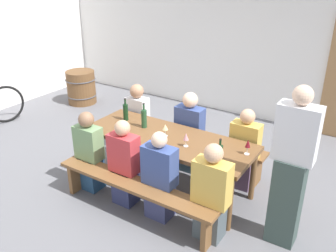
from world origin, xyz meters
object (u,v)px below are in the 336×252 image
(wine_glass_0, at_px, (186,137))
(standing_host, at_px, (291,172))
(seated_guest_near_3, at_px, (211,195))
(tasting_table, at_px, (168,142))
(wine_glass_1, at_px, (248,144))
(seated_guest_far_1, at_px, (189,134))
(wine_glass_2, at_px, (165,127))
(seated_guest_far_0, at_px, (138,121))
(seated_guest_far_2, at_px, (244,151))
(bench_near, at_px, (135,189))
(bench_far, at_px, (195,143))
(wine_barrel, at_px, (81,87))
(seated_guest_near_1, at_px, (124,165))
(wine_bottle_1, at_px, (220,155))
(wine_bottle_0, at_px, (144,118))
(seated_guest_near_0, at_px, (90,153))
(seated_guest_near_2, at_px, (160,179))
(wine_bottle_2, at_px, (126,112))

(wine_glass_0, distance_m, standing_host, 1.27)
(seated_guest_near_3, bearing_deg, tasting_table, 58.17)
(wine_glass_1, xyz_separation_m, seated_guest_far_1, (-1.02, 0.45, -0.32))
(wine_glass_2, xyz_separation_m, standing_host, (1.63, -0.19, -0.01))
(seated_guest_far_0, xyz_separation_m, seated_guest_far_2, (1.74, 0.00, -0.02))
(bench_near, bearing_deg, bench_far, 90.00)
(tasting_table, height_order, wine_barrel, tasting_table)
(seated_guest_far_1, bearing_deg, seated_guest_near_1, -12.82)
(seated_guest_near_1, height_order, seated_guest_far_1, seated_guest_far_1)
(wine_bottle_1, height_order, seated_guest_far_1, seated_guest_far_1)
(wine_bottle_0, height_order, seated_guest_near_0, same)
(wine_bottle_1, height_order, seated_guest_near_2, seated_guest_near_2)
(bench_near, distance_m, standing_host, 1.75)
(wine_bottle_1, distance_m, wine_bottle_2, 1.67)
(bench_far, distance_m, wine_glass_1, 1.29)
(seated_guest_near_3, bearing_deg, seated_guest_far_2, 4.57)
(tasting_table, bearing_deg, wine_glass_0, -17.53)
(wine_bottle_1, height_order, wine_barrel, wine_bottle_1)
(wine_bottle_2, bearing_deg, wine_glass_2, -9.53)
(tasting_table, relative_size, wine_glass_2, 13.72)
(seated_guest_near_1, relative_size, seated_guest_near_3, 0.98)
(wine_bottle_1, bearing_deg, seated_guest_far_0, 154.67)
(bench_far, xyz_separation_m, seated_guest_far_1, (-0.01, -0.15, 0.20))
(seated_guest_near_1, xyz_separation_m, seated_guest_near_3, (1.17, 0.00, 0.01))
(wine_glass_0, xyz_separation_m, seated_guest_far_2, (0.50, 0.67, -0.35))
(wine_bottle_0, relative_size, standing_host, 0.19)
(wine_glass_1, bearing_deg, wine_barrel, 159.84)
(wine_bottle_0, distance_m, seated_guest_near_2, 1.00)
(wine_glass_0, relative_size, seated_guest_near_2, 0.16)
(bench_near, relative_size, seated_guest_near_2, 1.94)
(wine_bottle_1, distance_m, wine_barrel, 4.61)
(wine_bottle_0, height_order, wine_bottle_2, wine_bottle_0)
(wine_glass_1, height_order, seated_guest_near_2, seated_guest_near_2)
(seated_guest_near_2, relative_size, seated_guest_far_2, 0.99)
(wine_glass_0, xyz_separation_m, seated_guest_near_2, (-0.07, -0.46, -0.36))
(seated_guest_far_1, xyz_separation_m, standing_host, (1.59, -0.75, 0.29))
(tasting_table, bearing_deg, wine_glass_1, 6.33)
(bench_far, bearing_deg, seated_guest_far_2, -10.39)
(seated_guest_far_0, xyz_separation_m, standing_host, (2.51, -0.75, 0.31))
(bench_near, distance_m, seated_guest_far_0, 1.58)
(tasting_table, xyz_separation_m, wine_glass_1, (1.01, 0.11, 0.21))
(wine_bottle_2, distance_m, wine_glass_0, 1.13)
(wine_glass_1, bearing_deg, seated_guest_near_0, -160.00)
(standing_host, bearing_deg, seated_guest_near_1, 11.56)
(wine_bottle_1, bearing_deg, wine_barrel, 154.62)
(seated_guest_near_1, distance_m, standing_host, 1.92)
(seated_guest_near_0, distance_m, seated_guest_near_3, 1.75)
(seated_guest_near_2, height_order, seated_guest_near_3, seated_guest_near_3)
(wine_glass_1, distance_m, seated_guest_far_0, 2.01)
(wine_glass_2, bearing_deg, wine_bottle_2, 170.47)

